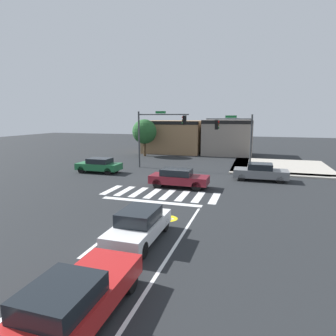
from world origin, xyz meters
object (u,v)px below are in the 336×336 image
at_px(car_gray, 260,172).
at_px(car_maroon, 178,178).
at_px(traffic_signal_northeast, 235,133).
at_px(car_red, 77,298).
at_px(traffic_signal_northwest, 158,128).
at_px(car_white, 139,225).
at_px(roadside_tree, 144,132).
at_px(car_green, 99,165).

height_order(car_gray, car_maroon, car_gray).
height_order(traffic_signal_northeast, car_gray, traffic_signal_northeast).
bearing_deg(car_red, car_gray, -13.59).
bearing_deg(car_red, traffic_signal_northwest, 13.78).
distance_m(traffic_signal_northwest, car_red, 23.82).
bearing_deg(car_white, traffic_signal_northeast, -8.48).
bearing_deg(car_maroon, car_white, 95.12).
xyz_separation_m(car_maroon, roadside_tree, (-9.23, 16.19, 2.63)).
distance_m(traffic_signal_northeast, car_red, 23.77).
relative_size(traffic_signal_northeast, car_gray, 1.26).
xyz_separation_m(traffic_signal_northeast, car_maroon, (-3.61, -8.09, -3.13)).
distance_m(car_green, car_gray, 15.20).
bearing_deg(car_green, car_red, -61.22).
bearing_deg(traffic_signal_northwest, car_maroon, -60.33).
height_order(car_red, roadside_tree, roadside_tree).
bearing_deg(traffic_signal_northeast, traffic_signal_northwest, 4.15).
distance_m(car_white, car_maroon, 10.11).
height_order(car_gray, roadside_tree, roadside_tree).
height_order(traffic_signal_northwest, car_maroon, traffic_signal_northwest).
relative_size(car_green, car_maroon, 0.95).
bearing_deg(car_red, car_white, 4.61).
relative_size(car_green, car_gray, 0.95).
height_order(traffic_signal_northwest, car_green, traffic_signal_northwest).
bearing_deg(roadside_tree, car_green, -89.09).
relative_size(car_white, roadside_tree, 0.82).
xyz_separation_m(traffic_signal_northeast, car_gray, (2.53, -3.57, -3.16)).
relative_size(traffic_signal_northwest, car_maroon, 1.32).
bearing_deg(car_maroon, traffic_signal_northeast, -114.04).
bearing_deg(car_white, roadside_tree, 21.10).
distance_m(traffic_signal_northeast, car_white, 18.63).
xyz_separation_m(car_gray, car_red, (-4.81, -19.88, 0.00)).
bearing_deg(car_green, traffic_signal_northeast, 19.97).
distance_m(traffic_signal_northwest, car_white, 18.66).
bearing_deg(traffic_signal_northwest, car_gray, -16.07).
xyz_separation_m(traffic_signal_northwest, car_gray, (10.42, -3.00, -3.49)).
bearing_deg(car_green, traffic_signal_northwest, 40.27).
height_order(traffic_signal_northwest, roadside_tree, traffic_signal_northwest).
xyz_separation_m(traffic_signal_northeast, roadside_tree, (-12.84, 8.10, -0.51)).
xyz_separation_m(car_green, car_white, (9.93, -13.57, -0.01)).
bearing_deg(car_green, car_maroon, -21.18).
bearing_deg(car_white, traffic_signal_northwest, 16.43).
height_order(traffic_signal_northwest, car_gray, traffic_signal_northwest).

